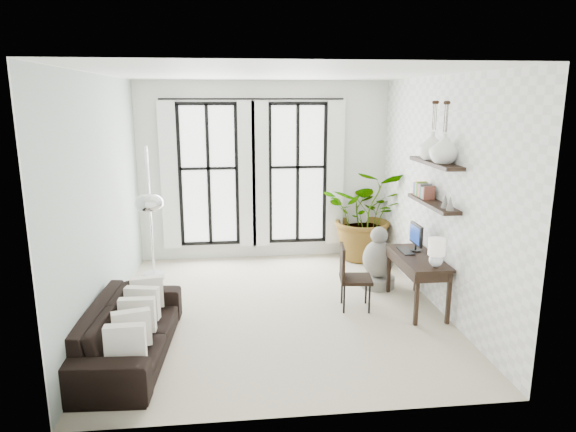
{
  "coord_description": "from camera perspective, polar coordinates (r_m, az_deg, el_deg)",
  "views": [
    {
      "loc": [
        -0.61,
        -6.7,
        2.9
      ],
      "look_at": [
        0.18,
        0.3,
        1.27
      ],
      "focal_mm": 32.0,
      "sensor_mm": 36.0,
      "label": 1
    }
  ],
  "objects": [
    {
      "name": "wall_left",
      "position": [
        7.02,
        -19.84,
        1.55
      ],
      "size": [
        0.0,
        5.0,
        5.0
      ],
      "primitive_type": "plane",
      "rotation": [
        1.57,
        0.0,
        1.57
      ],
      "color": "#A2B5AA",
      "rests_on": "floor"
    },
    {
      "name": "floor",
      "position": [
        7.33,
        -1.16,
        -10.31
      ],
      "size": [
        5.0,
        5.0,
        0.0
      ],
      "primitive_type": "plane",
      "color": "#BCB396",
      "rests_on": "ground"
    },
    {
      "name": "wall_right",
      "position": [
        7.4,
        16.42,
        2.35
      ],
      "size": [
        0.0,
        5.0,
        5.0
      ],
      "primitive_type": "plane",
      "rotation": [
        1.57,
        0.0,
        -1.57
      ],
      "color": "white",
      "rests_on": "floor"
    },
    {
      "name": "windows",
      "position": [
        9.24,
        -3.85,
        4.64
      ],
      "size": [
        3.26,
        0.13,
        2.65
      ],
      "color": "white",
      "rests_on": "wall_back"
    },
    {
      "name": "throw_pillows",
      "position": [
        6.16,
        -16.39,
        -10.51
      ],
      "size": [
        0.4,
        1.52,
        0.4
      ],
      "color": "silver",
      "rests_on": "sofa"
    },
    {
      "name": "wall_back",
      "position": [
        9.31,
        -2.64,
        4.97
      ],
      "size": [
        4.5,
        0.0,
        4.5
      ],
      "primitive_type": "plane",
      "rotation": [
        1.57,
        0.0,
        0.0
      ],
      "color": "white",
      "rests_on": "floor"
    },
    {
      "name": "arc_lamp",
      "position": [
        7.06,
        -15.27,
        3.66
      ],
      "size": [
        0.73,
        2.9,
        2.31
      ],
      "color": "silver",
      "rests_on": "floor"
    },
    {
      "name": "sofa",
      "position": [
        6.25,
        -17.2,
        -12.03
      ],
      "size": [
        0.99,
        2.23,
        0.64
      ],
      "primitive_type": "imported",
      "rotation": [
        0.0,
        0.0,
        1.51
      ],
      "color": "black",
      "rests_on": "floor"
    },
    {
      "name": "desk",
      "position": [
        7.33,
        14.36,
        -4.82
      ],
      "size": [
        0.54,
        1.27,
        1.15
      ],
      "color": "black",
      "rests_on": "floor"
    },
    {
      "name": "buddha",
      "position": [
        8.15,
        9.98,
        -5.03
      ],
      "size": [
        0.54,
        0.54,
        0.96
      ],
      "color": "gray",
      "rests_on": "floor"
    },
    {
      "name": "vase_b",
      "position": [
        7.26,
        15.71,
        7.52
      ],
      "size": [
        0.37,
        0.37,
        0.38
      ],
      "primitive_type": "imported",
      "color": "white",
      "rests_on": "shelf_upper"
    },
    {
      "name": "vase_a",
      "position": [
        6.9,
        16.95,
        7.17
      ],
      "size": [
        0.37,
        0.37,
        0.38
      ],
      "primitive_type": "imported",
      "color": "white",
      "rests_on": "shelf_upper"
    },
    {
      "name": "ceiling",
      "position": [
        6.73,
        -1.29,
        15.55
      ],
      "size": [
        5.0,
        5.0,
        0.0
      ],
      "primitive_type": "plane",
      "color": "white",
      "rests_on": "wall_back"
    },
    {
      "name": "desk_chair",
      "position": [
        7.22,
        6.9,
        -6.32
      ],
      "size": [
        0.48,
        0.48,
        0.91
      ],
      "rotation": [
        0.0,
        0.0,
        -0.13
      ],
      "color": "black",
      "rests_on": "floor"
    },
    {
      "name": "plant",
      "position": [
        9.4,
        8.71,
        0.19
      ],
      "size": [
        1.82,
        1.69,
        1.67
      ],
      "primitive_type": "imported",
      "rotation": [
        0.0,
        0.0,
        -0.3
      ],
      "color": "#2D7228",
      "rests_on": "floor"
    },
    {
      "name": "wall_shelves",
      "position": [
        7.23,
        15.77,
        3.18
      ],
      "size": [
        0.25,
        1.3,
        0.6
      ],
      "color": "black",
      "rests_on": "wall_right"
    }
  ]
}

